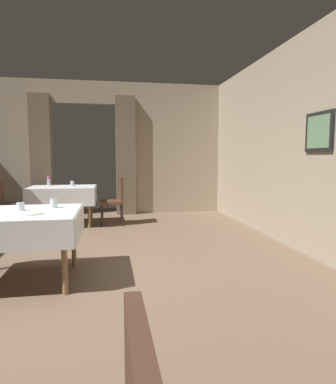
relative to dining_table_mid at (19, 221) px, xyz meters
The scene contains 12 objects.
ground 0.76m from the dining_table_mid, ahead, with size 10.08×10.08×0.00m, color #7A604C.
wall_right 3.68m from the dining_table_mid, ahead, with size 0.16×8.40×3.00m.
wall_back 4.25m from the dining_table_mid, 84.67° to the left, with size 6.40×0.27×3.00m.
dining_table_mid is the anchor object (origin of this frame).
dining_table_far 2.98m from the dining_table_mid, 89.22° to the left, with size 1.25×0.89×0.75m.
chair_far_right 3.09m from the dining_table_mid, 70.13° to the left, with size 0.44×0.44×0.93m.
chair_far_left 3.09m from the dining_table_mid, 108.28° to the left, with size 0.44×0.44×0.93m.
glass_mid_b 0.40m from the dining_table_mid, 32.14° to the left, with size 0.08×0.08×0.11m, color silver.
plate_mid_c 0.26m from the dining_table_mid, 48.05° to the right, with size 0.23×0.23×0.01m, color white.
glass_mid_d 0.16m from the dining_table_mid, 87.66° to the left, with size 0.08×0.08×0.09m, color silver.
flower_vase_far 3.30m from the dining_table_mid, 94.56° to the left, with size 0.07×0.07×0.20m.
glass_far_b 3.02m from the dining_table_mid, 85.80° to the left, with size 0.07×0.07×0.11m, color silver.
Camera 1 is at (0.55, -3.58, 1.32)m, focal length 31.05 mm.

